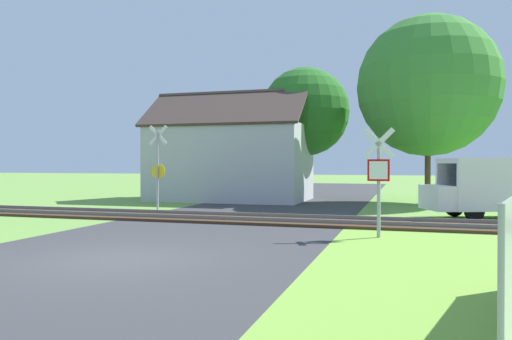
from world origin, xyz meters
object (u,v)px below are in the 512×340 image
Objects in this scene: tree_right at (428,86)px; tree_center at (305,112)px; stop_sign_near at (379,175)px; house at (231,160)px; mail_truck at (497,185)px; crossing_sign_far at (158,164)px.

tree_right is 6.88m from tree_center.
stop_sign_near is 0.40× the size of tree_center.
tree_center is at bearing 28.61° from house.
house reaches higher than stop_sign_near.
house is (-8.66, 12.22, 0.49)m from stop_sign_near.
stop_sign_near reaches higher than mail_truck.
tree_center is at bearing 167.37° from tree_right.
stop_sign_near is 14.99m from house.
house reaches higher than mail_truck.
stop_sign_near is 0.32× the size of tree_right.
mail_truck is at bearing -0.06° from crossing_sign_far.
tree_right is at bearing -12.63° from tree_center.
mail_truck is (12.61, -6.04, -0.98)m from house.
house reaches higher than crossing_sign_far.
tree_center is (-4.86, 14.29, 3.29)m from stop_sign_near.
tree_center reaches higher than crossing_sign_far.
stop_sign_near is at bearing -97.96° from tree_right.
crossing_sign_far is at bearing -24.76° from stop_sign_near.
crossing_sign_far is 0.49× the size of tree_center.
stop_sign_near is 13.61m from tree_right.
tree_right reaches higher than house.
stop_sign_near is 0.34× the size of house.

